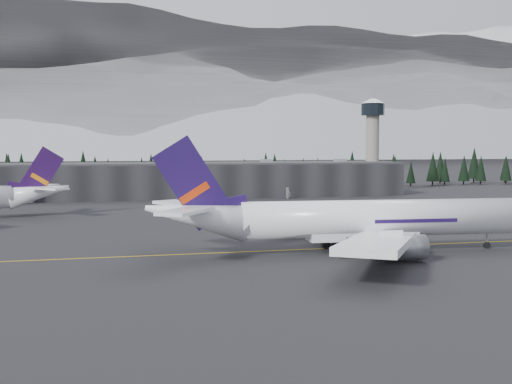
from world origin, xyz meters
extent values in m
plane|color=black|center=(0.00, 0.00, 0.00)|extent=(1400.00, 1400.00, 0.00)
cube|color=gold|center=(0.00, -2.00, 0.01)|extent=(400.00, 0.40, 0.02)
cube|color=black|center=(0.00, 125.00, 6.00)|extent=(160.00, 30.00, 12.00)
cube|color=#333335|center=(0.00, 125.00, 12.30)|extent=(160.00, 30.00, 0.60)
cylinder|color=gray|center=(75.00, 128.00, 16.00)|extent=(5.20, 5.20, 32.00)
cylinder|color=black|center=(75.00, 128.00, 33.25)|extent=(9.20, 9.20, 4.50)
cone|color=silver|center=(75.00, 128.00, 36.70)|extent=(10.00, 10.00, 2.00)
cube|color=black|center=(0.00, 162.00, 7.50)|extent=(360.00, 20.00, 15.00)
cylinder|color=white|center=(16.02, -7.24, 5.98)|extent=(50.35, 10.21, 6.52)
sphere|color=white|center=(40.95, -9.09, 5.98)|extent=(6.52, 6.52, 6.52)
cone|color=white|center=(-16.50, -4.83, 6.96)|extent=(18.69, 7.86, 9.44)
cube|color=white|center=(10.76, 10.04, 4.24)|extent=(20.23, 31.38, 2.79)
cylinder|color=gray|center=(16.82, 3.60, 2.39)|extent=(7.35, 4.64, 4.13)
cube|color=white|center=(8.27, -23.56, 4.24)|extent=(23.61, 30.40, 2.79)
cylinder|color=gray|center=(15.21, -18.08, 2.39)|extent=(7.35, 4.64, 4.13)
cube|color=#1E0E43|center=(-17.05, -4.79, 12.50)|extent=(13.77, 1.56, 16.19)
cube|color=red|center=(-16.83, -4.80, 10.87)|extent=(5.33, 1.00, 3.99)
cube|color=white|center=(-18.19, 1.84, 8.48)|extent=(9.60, 12.90, 0.54)
cube|color=white|center=(-19.16, -11.17, 8.48)|extent=(10.77, 12.64, 0.54)
cylinder|color=black|center=(36.62, -8.77, 1.63)|extent=(0.54, 0.54, 3.26)
cylinder|color=black|center=(8.79, -1.80, 1.63)|extent=(0.54, 0.54, 3.26)
cylinder|color=black|center=(8.07, -11.56, 1.63)|extent=(0.54, 0.54, 3.26)
cone|color=white|center=(-48.07, 68.10, 6.33)|extent=(17.43, 8.98, 8.59)
cube|color=#290E42|center=(-47.59, 68.19, 11.37)|extent=(12.38, 2.87, 14.72)
cube|color=orange|center=(-47.78, 68.15, 9.88)|extent=(4.84, 1.46, 3.62)
cube|color=white|center=(-45.01, 62.65, 7.71)|extent=(10.49, 11.12, 0.49)
cube|color=white|center=(-47.26, 74.29, 7.71)|extent=(7.75, 11.73, 0.49)
imported|color=white|center=(-54.76, 107.85, 0.78)|extent=(3.54, 5.95, 1.55)
imported|color=#B9B9BB|center=(32.97, 105.76, 0.70)|extent=(4.34, 2.27, 1.41)
camera|label=1|loc=(-32.55, -111.88, 18.80)|focal=45.00mm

